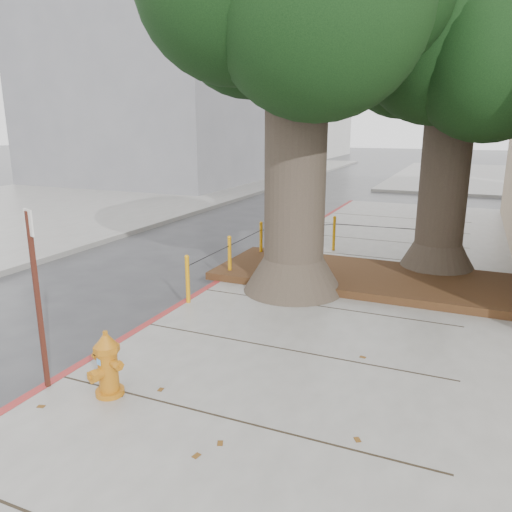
{
  "coord_description": "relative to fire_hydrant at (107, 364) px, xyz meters",
  "views": [
    {
      "loc": [
        2.87,
        -6.57,
        3.47
      ],
      "look_at": [
        -0.66,
        1.61,
        1.1
      ],
      "focal_mm": 35.0,
      "sensor_mm": 36.0,
      "label": 1
    }
  ],
  "objects": [
    {
      "name": "signpost",
      "position": [
        -0.88,
        -0.16,
        0.9
      ],
      "size": [
        0.22,
        0.11,
        2.34
      ],
      "rotation": [
        0.0,
        0.0,
        -0.4
      ],
      "color": "#471911",
      "rests_on": "sidewalk_main"
    },
    {
      "name": "tree_far",
      "position": [
        3.71,
        7.44,
        4.45
      ],
      "size": [
        4.5,
        3.8,
        7.17
      ],
      "color": "#4C3F33",
      "rests_on": "sidewalk_main"
    },
    {
      "name": "bollard_ring",
      "position": [
        0.21,
        6.49,
        0.09
      ],
      "size": [
        3.79,
        5.39,
        0.95
      ],
      "color": "#CA850B",
      "rests_on": "sidewalk_main"
    },
    {
      "name": "curb_red",
      "position": [
        -0.93,
        4.61,
        -0.49
      ],
      "size": [
        0.14,
        26.0,
        0.16
      ],
      "primitive_type": "cube",
      "color": "maroon",
      "rests_on": "ground"
    },
    {
      "name": "building_far_white",
      "position": [
        -15.93,
        47.11,
        6.93
      ],
      "size": [
        12.0,
        18.0,
        15.0
      ],
      "primitive_type": "cube",
      "color": "silver",
      "rests_on": "ground"
    },
    {
      "name": "sidewalk_opposite",
      "position": [
        -12.93,
        12.11,
        -0.49
      ],
      "size": [
        14.0,
        60.0,
        0.15
      ],
      "primitive_type": "cube",
      "color": "slate",
      "rests_on": "ground"
    },
    {
      "name": "ground",
      "position": [
        1.07,
        2.11,
        -0.57
      ],
      "size": [
        140.0,
        140.0,
        0.0
      ],
      "primitive_type": "plane",
      "color": "#28282B",
      "rests_on": "ground"
    },
    {
      "name": "building_far_grey",
      "position": [
        -13.93,
        24.11,
        5.43
      ],
      "size": [
        12.0,
        16.0,
        12.0
      ],
      "primitive_type": "cube",
      "color": "slate",
      "rests_on": "ground"
    },
    {
      "name": "fire_hydrant",
      "position": [
        0.0,
        0.0,
        0.0
      ],
      "size": [
        0.46,
        0.45,
        0.86
      ],
      "rotation": [
        0.0,
        0.0,
        -0.28
      ],
      "color": "#B86A12",
      "rests_on": "sidewalk_main"
    },
    {
      "name": "planter_bed",
      "position": [
        1.97,
        6.01,
        -0.34
      ],
      "size": [
        6.4,
        2.6,
        0.16
      ],
      "primitive_type": "cube",
      "color": "black",
      "rests_on": "sidewalk_main"
    },
    {
      "name": "tree_near",
      "position": [
        1.1,
        4.93,
        4.82
      ],
      "size": [
        4.5,
        3.8,
        7.68
      ],
      "color": "#4C3F33",
      "rests_on": "sidewalk_main"
    },
    {
      "name": "car_dark",
      "position": [
        -10.19,
        20.9,
        0.05
      ],
      "size": [
        2.33,
        4.5,
        1.25
      ],
      "primitive_type": "imported",
      "rotation": [
        0.0,
        0.0,
        0.14
      ],
      "color": "black",
      "rests_on": "ground"
    }
  ]
}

